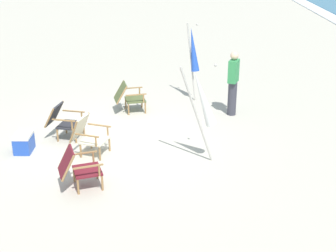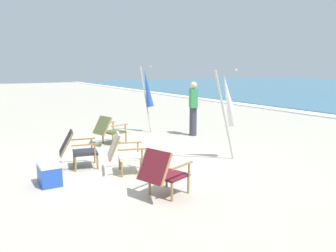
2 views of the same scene
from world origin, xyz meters
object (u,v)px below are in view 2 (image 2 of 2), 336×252
Objects in this scene: person_near_chairs at (193,108)px; cooler_box at (49,174)px; beach_chair_mid_center at (77,148)px; beach_chair_front_left at (123,152)px; beach_chair_back_right at (109,129)px; umbrella_furled_white at (228,101)px; beach_chair_far_center at (162,171)px; umbrella_furled_blue at (147,89)px.

person_near_chairs is 3.33× the size of cooler_box.
beach_chair_mid_center reaches higher than cooler_box.
beach_chair_front_left is 0.52× the size of person_near_chairs.
beach_chair_back_right is at bearing -94.39° from person_near_chairs.
beach_chair_back_right is at bearing 140.82° from beach_chair_mid_center.
person_near_chairs is at bearing 160.17° from umbrella_furled_white.
beach_chair_front_left reaches higher than beach_chair_far_center.
umbrella_furled_white is (3.77, 0.00, -0.06)m from umbrella_furled_blue.
beach_chair_front_left is 4.24m from umbrella_furled_blue.
beach_chair_back_right is (-3.87, 0.60, -0.00)m from beach_chair_far_center.
person_near_chairs is at bearing 124.48° from beach_chair_front_left.
beach_chair_front_left is 3.99m from person_near_chairs.
umbrella_furled_blue is (-4.83, 2.28, 0.95)m from beach_chair_far_center.
umbrella_furled_white is at bearing 81.14° from beach_chair_front_left.
beach_chair_mid_center is (-0.81, -0.68, -0.01)m from beach_chair_front_left.
beach_chair_mid_center is 2.35m from beach_chair_far_center.
beach_chair_front_left is 2.53m from beach_chair_back_right.
beach_chair_back_right is (-2.45, 0.65, -0.01)m from beach_chair_front_left.
beach_chair_front_left is at bearing 40.18° from beach_chair_mid_center.
umbrella_furled_blue is at bearing 145.65° from beach_chair_front_left.
umbrella_furled_blue reaches higher than beach_chair_mid_center.
umbrella_furled_white is 2.82m from person_near_chairs.
person_near_chairs reaches higher than beach_chair_far_center.
cooler_box is at bearing -93.87° from beach_chair_front_left.
umbrella_furled_blue is at bearing 131.79° from cooler_box.
beach_chair_far_center reaches higher than cooler_box.
beach_chair_mid_center is 0.52× the size of person_near_chairs.
person_near_chairs reaches higher than beach_chair_mid_center.
umbrella_furled_white is at bearing 30.86° from beach_chair_back_right.
beach_chair_far_center is 5.43m from umbrella_furled_blue.
beach_chair_mid_center is at bearing -161.87° from beach_chair_far_center.
beach_chair_mid_center is at bearing -39.18° from beach_chair_back_right.
person_near_chairs is (-1.44, 3.96, 0.42)m from beach_chair_mid_center.
beach_chair_front_left is at bearing 86.13° from cooler_box.
beach_chair_front_left reaches higher than cooler_box.
beach_chair_back_right is 2.16m from umbrella_furled_blue.
cooler_box is (2.35, -2.03, -0.22)m from beach_chair_back_right.
umbrella_furled_blue is at bearing 154.73° from beach_chair_far_center.
beach_chair_mid_center is at bearing -139.82° from beach_chair_front_left.
beach_chair_far_center is 2.67m from umbrella_furled_white.
beach_chair_front_left is 0.42× the size of umbrella_furled_white.
person_near_chairs reaches higher than beach_chair_front_left.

